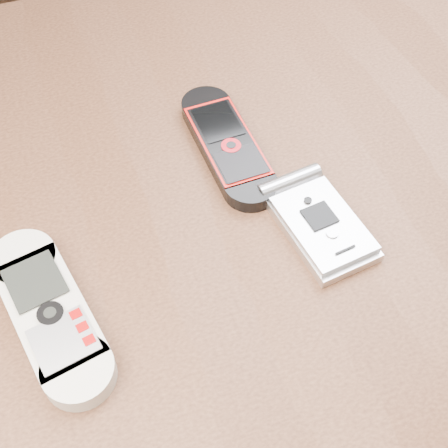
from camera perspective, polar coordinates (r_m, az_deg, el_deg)
table at (r=0.62m, az=-0.44°, el=-6.57°), size 1.20×0.80×0.75m
nokia_white at (r=0.50m, az=-15.65°, el=-7.82°), size 0.09×0.17×0.02m
nokia_black_red at (r=0.59m, az=0.29°, el=7.29°), size 0.06×0.16×0.02m
motorola_razr at (r=0.53m, az=8.81°, el=0.01°), size 0.07×0.12×0.02m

